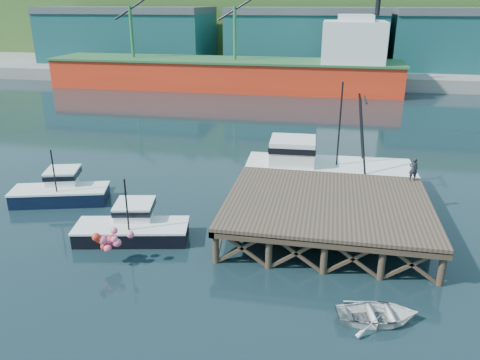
% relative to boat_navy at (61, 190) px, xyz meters
% --- Properties ---
extents(ground, '(300.00, 300.00, 0.00)m').
position_rel_boat_navy_xyz_m(ground, '(12.84, -1.32, -0.81)').
color(ground, black).
rests_on(ground, ground).
extents(wharf, '(12.00, 10.00, 2.62)m').
position_rel_boat_navy_xyz_m(wharf, '(18.34, -1.50, 1.13)').
color(wharf, brown).
rests_on(wharf, ground).
extents(far_quay, '(160.00, 40.00, 2.00)m').
position_rel_boat_navy_xyz_m(far_quay, '(12.84, 68.68, 0.19)').
color(far_quay, gray).
rests_on(far_quay, ground).
extents(warehouse_left, '(32.00, 16.00, 9.00)m').
position_rel_boat_navy_xyz_m(warehouse_left, '(-22.16, 63.68, 5.69)').
color(warehouse_left, '#174E4C').
rests_on(warehouse_left, far_quay).
extents(warehouse_mid, '(28.00, 16.00, 9.00)m').
position_rel_boat_navy_xyz_m(warehouse_mid, '(12.84, 63.68, 5.69)').
color(warehouse_mid, '#174E4C').
rests_on(warehouse_mid, far_quay).
extents(warehouse_right, '(30.00, 16.00, 9.00)m').
position_rel_boat_navy_xyz_m(warehouse_right, '(42.84, 63.68, 5.69)').
color(warehouse_right, '#174E4C').
rests_on(warehouse_right, far_quay).
extents(cargo_ship, '(55.50, 10.00, 13.75)m').
position_rel_boat_navy_xyz_m(cargo_ship, '(4.37, 46.68, 2.50)').
color(cargo_ship, red).
rests_on(cargo_ship, ground).
extents(hillside, '(220.00, 50.00, 22.00)m').
position_rel_boat_navy_xyz_m(hillside, '(12.84, 98.68, 10.19)').
color(hillside, '#2D511E').
rests_on(hillside, ground).
extents(boat_navy, '(6.87, 4.45, 4.05)m').
position_rel_boat_navy_xyz_m(boat_navy, '(0.00, 0.00, 0.00)').
color(boat_navy, black).
rests_on(boat_navy, ground).
extents(boat_black, '(6.92, 5.74, 4.06)m').
position_rel_boat_navy_xyz_m(boat_black, '(7.12, -4.19, -0.07)').
color(boat_black, black).
rests_on(boat_black, ground).
extents(trawler, '(12.18, 4.77, 8.05)m').
position_rel_boat_navy_xyz_m(trawler, '(18.04, 5.56, 0.84)').
color(trawler, '#CBC683').
rests_on(trawler, ground).
extents(dinghy, '(4.01, 3.21, 0.74)m').
position_rel_boat_navy_xyz_m(dinghy, '(20.78, -9.50, -0.44)').
color(dinghy, silver).
rests_on(dinghy, ground).
extents(dockworker, '(0.59, 0.40, 1.56)m').
position_rel_boat_navy_xyz_m(dockworker, '(23.74, 3.08, 2.09)').
color(dockworker, black).
rests_on(dockworker, wharf).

